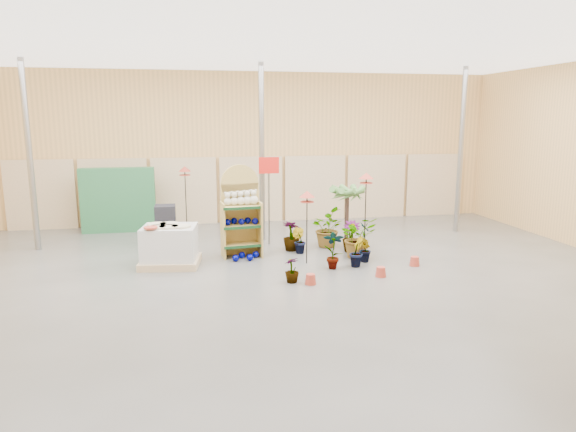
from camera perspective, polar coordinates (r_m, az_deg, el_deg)
name	(u,v)px	position (r m, az deg, el deg)	size (l,w,h in m)	color
room	(279,164)	(10.60, -1.00, 5.81)	(15.20, 12.10, 4.70)	#4D4C4A
display_shelf	(241,214)	(11.84, -5.29, 0.18)	(0.93, 0.65, 2.11)	#AB8E46
teddy_bears	(242,199)	(11.69, -5.12, 1.89)	(0.78, 0.22, 0.34)	beige
gazing_balls_shelf	(241,221)	(11.74, -5.22, -0.58)	(0.77, 0.26, 0.15)	#00036E
gazing_balls_floor	(246,256)	(11.64, -4.70, -4.49)	(0.63, 0.39, 0.15)	#00036E
pallet_stack	(170,246)	(11.35, -13.00, -3.25)	(1.36, 1.18, 0.91)	tan
charcoal_planters	(166,225)	(13.24, -13.43, -0.97)	(0.50, 0.50, 1.00)	black
trellis_stock	(118,200)	(15.01, -18.33, 1.69)	(2.00, 0.30, 1.80)	#27673C
offer_sign	(269,183)	(12.72, -2.13, 3.73)	(0.50, 0.08, 2.20)	gray
bird_table_front	(307,196)	(11.01, 2.13, 2.19)	(0.34, 0.34, 1.61)	black
bird_table_right	(366,179)	(12.06, 8.69, 4.14)	(0.34, 0.34, 1.90)	black
bird_table_back	(185,171)	(14.33, -11.40, 4.90)	(0.34, 0.34, 1.85)	black
palm	(347,192)	(12.70, 6.61, 2.70)	(0.70, 0.70, 1.61)	#3A281F
potted_plant_0	(334,250)	(10.87, 5.08, -3.76)	(0.44, 0.29, 0.83)	#4E803B
potted_plant_1	(356,252)	(11.13, 7.61, -3.94)	(0.35, 0.29, 0.64)	#4E803B
potted_plant_2	(358,237)	(11.81, 7.73, -2.34)	(0.85, 0.74, 0.94)	#4E803B
potted_plant_3	(351,236)	(12.30, 7.04, -2.26)	(0.42, 0.42, 0.74)	#4E803B
potted_plant_4	(365,235)	(12.70, 8.50, -2.12)	(0.34, 0.23, 0.65)	#4E803B
potted_plant_5	(299,241)	(12.10, 1.21, -2.74)	(0.33, 0.27, 0.61)	#4E803B
potted_plant_6	(326,228)	(12.71, 4.22, -1.32)	(0.85, 0.74, 0.95)	#4E803B
potted_plant_7	(292,270)	(9.99, 0.44, -6.00)	(0.28, 0.28, 0.50)	#4E803B
potted_plant_9	(365,250)	(11.46, 8.60, -3.72)	(0.32, 0.25, 0.57)	#4E803B
potted_plant_11	(291,235)	(12.33, 0.39, -2.18)	(0.41, 0.41, 0.73)	#4E803B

